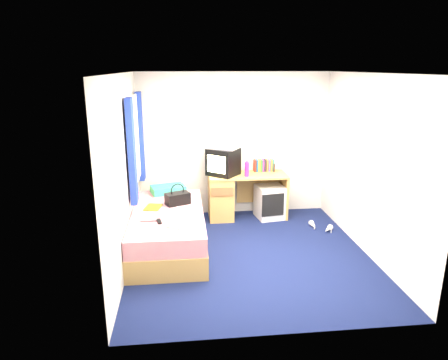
{
  "coord_description": "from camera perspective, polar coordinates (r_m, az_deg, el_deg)",
  "views": [
    {
      "loc": [
        -0.88,
        -4.9,
        2.48
      ],
      "look_at": [
        -0.28,
        0.7,
        0.87
      ],
      "focal_mm": 32.0,
      "sensor_mm": 36.0,
      "label": 1
    }
  ],
  "objects": [
    {
      "name": "pink_water_bottle",
      "position": [
        6.48,
        3.28,
        1.49
      ],
      "size": [
        0.08,
        0.08,
        0.23
      ],
      "primitive_type": "cylinder",
      "rotation": [
        0.0,
        0.0,
        -0.07
      ],
      "color": "#EA217B",
      "rests_on": "desk"
    },
    {
      "name": "storage_cube",
      "position": [
        6.79,
        6.58,
        -3.11
      ],
      "size": [
        0.51,
        0.51,
        0.55
      ],
      "primitive_type": "cube",
      "rotation": [
        0.0,
        0.0,
        0.16
      ],
      "color": "silver",
      "rests_on": "ground"
    },
    {
      "name": "colour_swatch_fan",
      "position": [
        5.04,
        -7.31,
        -6.73
      ],
      "size": [
        0.22,
        0.16,
        0.01
      ],
      "primitive_type": "cube",
      "rotation": [
        0.0,
        0.0,
        -0.49
      ],
      "color": "orange",
      "rests_on": "bed"
    },
    {
      "name": "ground",
      "position": [
        5.56,
        3.66,
        -10.58
      ],
      "size": [
        3.4,
        3.4,
        0.0
      ],
      "primitive_type": "plane",
      "color": "#0C1438",
      "rests_on": "ground"
    },
    {
      "name": "magazine",
      "position": [
        5.77,
        -10.08,
        -3.86
      ],
      "size": [
        0.27,
        0.32,
        0.01
      ],
      "primitive_type": "cube",
      "rotation": [
        0.0,
        0.0,
        -0.22
      ],
      "color": "gold",
      "rests_on": "bed"
    },
    {
      "name": "picture_frame",
      "position": [
        6.86,
        7.08,
        1.83
      ],
      "size": [
        0.02,
        0.12,
        0.14
      ],
      "primitive_type": "cube",
      "rotation": [
        0.0,
        0.0,
        -0.01
      ],
      "color": "black",
      "rests_on": "desk"
    },
    {
      "name": "handbag",
      "position": [
        5.84,
        -6.64,
        -2.59
      ],
      "size": [
        0.39,
        0.31,
        0.31
      ],
      "rotation": [
        0.0,
        0.0,
        0.42
      ],
      "color": "black",
      "rests_on": "bed"
    },
    {
      "name": "water_bottle",
      "position": [
        5.29,
        -10.73,
        -5.43
      ],
      "size": [
        0.21,
        0.09,
        0.07
      ],
      "primitive_type": "cylinder",
      "rotation": [
        0.0,
        1.57,
        0.08
      ],
      "color": "silver",
      "rests_on": "bed"
    },
    {
      "name": "pillow",
      "position": [
        6.4,
        -7.99,
        -1.32
      ],
      "size": [
        0.59,
        0.46,
        0.11
      ],
      "primitive_type": "cube",
      "rotation": [
        0.0,
        0.0,
        0.28
      ],
      "color": "#1B73B4",
      "rests_on": "bed"
    },
    {
      "name": "vcr",
      "position": [
        6.49,
        -0.1,
        4.91
      ],
      "size": [
        0.57,
        0.52,
        0.09
      ],
      "primitive_type": "cube",
      "rotation": [
        0.0,
        0.0,
        -0.54
      ],
      "color": "silver",
      "rests_on": "crt_tv"
    },
    {
      "name": "room_shell",
      "position": [
        5.08,
        3.95,
        4.23
      ],
      "size": [
        3.4,
        3.4,
        3.4
      ],
      "color": "white",
      "rests_on": "ground"
    },
    {
      "name": "aerosol_can",
      "position": [
        6.68,
        2.2,
        1.78
      ],
      "size": [
        0.06,
        0.06,
        0.19
      ],
      "primitive_type": "cylinder",
      "rotation": [
        0.0,
        0.0,
        -0.21
      ],
      "color": "silver",
      "rests_on": "desk"
    },
    {
      "name": "bed",
      "position": [
        5.7,
        -7.94,
        -7.03
      ],
      "size": [
        1.01,
        2.0,
        0.54
      ],
      "color": "tan",
      "rests_on": "ground"
    },
    {
      "name": "remote_control",
      "position": [
        5.24,
        -9.25,
        -5.86
      ],
      "size": [
        0.08,
        0.17,
        0.02
      ],
      "primitive_type": "cube",
      "rotation": [
        0.0,
        0.0,
        0.18
      ],
      "color": "black",
      "rests_on": "bed"
    },
    {
      "name": "book_row",
      "position": [
        6.84,
        5.7,
        2.08
      ],
      "size": [
        0.34,
        0.13,
        0.2
      ],
      "color": "maroon",
      "rests_on": "desk"
    },
    {
      "name": "white_heels",
      "position": [
        6.49,
        13.61,
        -6.59
      ],
      "size": [
        0.33,
        0.4,
        0.09
      ],
      "color": "white",
      "rests_on": "ground"
    },
    {
      "name": "towel",
      "position": [
        5.36,
        -5.53,
        -4.79
      ],
      "size": [
        0.35,
        0.32,
        0.1
      ],
      "primitive_type": "cube",
      "rotation": [
        0.0,
        0.0,
        -0.31
      ],
      "color": "white",
      "rests_on": "bed"
    },
    {
      "name": "crt_tv",
      "position": [
        6.54,
        -0.12,
        2.62
      ],
      "size": [
        0.6,
        0.6,
        0.44
      ],
      "rotation": [
        0.0,
        0.0,
        -0.67
      ],
      "color": "black",
      "rests_on": "desk"
    },
    {
      "name": "window_assembly",
      "position": [
        5.93,
        -12.57,
        5.25
      ],
      "size": [
        0.11,
        1.42,
        1.4
      ],
      "color": "silver",
      "rests_on": "room_shell"
    },
    {
      "name": "desk",
      "position": [
        6.71,
        1.0,
        -2.05
      ],
      "size": [
        1.3,
        0.55,
        0.75
      ],
      "color": "tan",
      "rests_on": "ground"
    }
  ]
}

